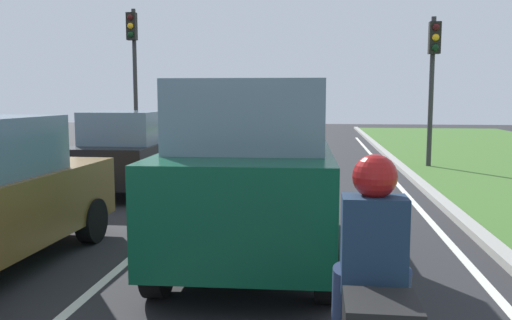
% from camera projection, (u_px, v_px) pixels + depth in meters
% --- Properties ---
extents(ground_plane, '(60.00, 60.00, 0.00)m').
position_uv_depth(ground_plane, '(244.00, 188.00, 12.26)').
color(ground_plane, '#262628').
extents(lane_line_center, '(0.12, 32.00, 0.01)m').
position_uv_depth(lane_line_center, '(214.00, 188.00, 12.34)').
color(lane_line_center, silver).
rests_on(lane_line_center, ground).
extents(lane_line_right_edge, '(0.12, 32.00, 0.01)m').
position_uv_depth(lane_line_right_edge, '(404.00, 192.00, 11.84)').
color(lane_line_right_edge, silver).
rests_on(lane_line_right_edge, ground).
extents(curb_right, '(0.24, 48.00, 0.12)m').
position_uv_depth(curb_right, '(427.00, 190.00, 11.77)').
color(curb_right, '#9E9B93').
rests_on(curb_right, ground).
extents(car_suv_ahead, '(2.08, 4.55, 2.28)m').
position_uv_depth(car_suv_ahead, '(254.00, 169.00, 6.90)').
color(car_suv_ahead, '#0C472D').
rests_on(car_suv_ahead, ground).
extents(car_hatchback_far, '(1.73, 3.70, 1.78)m').
position_uv_depth(car_hatchback_far, '(131.00, 152.00, 11.82)').
color(car_hatchback_far, black).
rests_on(car_hatchback_far, ground).
extents(rider_person, '(0.50, 0.40, 1.16)m').
position_uv_depth(rider_person, '(373.00, 241.00, 3.36)').
color(rider_person, '#192D47').
rests_on(rider_person, ground).
extents(traffic_light_near_right, '(0.32, 0.50, 4.38)m').
position_uv_depth(traffic_light_near_right, '(433.00, 65.00, 15.36)').
color(traffic_light_near_right, '#2D2D2D').
rests_on(traffic_light_near_right, ground).
extents(traffic_light_overhead_left, '(0.32, 0.50, 5.03)m').
position_uv_depth(traffic_light_overhead_left, '(133.00, 57.00, 17.98)').
color(traffic_light_overhead_left, '#2D2D2D').
rests_on(traffic_light_overhead_left, ground).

